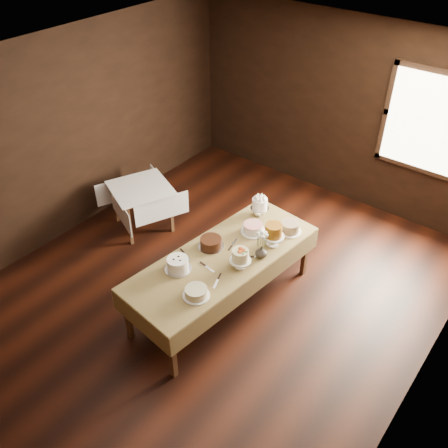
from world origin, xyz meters
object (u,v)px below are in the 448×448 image
cake_meringue (260,207)px  cake_speckled (290,227)px  cake_cream (196,293)px  cake_lattice (253,229)px  cake_chocolate (211,243)px  cake_server_a (210,269)px  cake_server_e (187,257)px  cake_server_c (234,242)px  side_table (141,192)px  cake_swirl (178,264)px  display_table (223,260)px  flower_vase (261,252)px  cake_caramel (273,236)px  cake_server_b (216,284)px  cake_flowers (240,260)px  cake_server_d (260,256)px

cake_meringue → cake_speckled: bearing=-7.4°
cake_speckled → cake_cream: size_ratio=1.00×
cake_lattice → cake_chocolate: bearing=-112.9°
cake_server_a → cake_server_e: same height
cake_lattice → cake_server_c: size_ratio=1.41×
side_table → cake_server_e: size_ratio=4.43×
cake_speckled → cake_swirl: (-0.61, -1.35, 0.01)m
cake_server_a → cake_chocolate: bearing=136.0°
display_table → cake_meringue: 0.96m
cake_speckled → flower_vase: 0.61m
cake_caramel → cake_server_e: 1.03m
cake_speckled → cake_swirl: size_ratio=0.86×
side_table → cake_speckled: 2.29m
cake_cream → cake_server_e: 0.64m
display_table → cake_server_e: (-0.32, -0.26, 0.06)m
cake_meringue → cake_server_e: size_ratio=1.09×
cake_server_a → cake_server_b: bearing=-25.8°
cake_flowers → cake_server_c: cake_flowers is taller
cake_meringue → cake_lattice: bearing=-66.9°
display_table → cake_speckled: bearing=67.8°
flower_vase → cake_server_c: bearing=177.0°
cake_server_e → flower_vase: (0.67, 0.52, 0.07)m
display_table → cake_server_c: bearing=99.5°
cake_server_d → display_table: bearing=172.1°
cake_speckled → cake_caramel: (-0.02, -0.34, 0.07)m
cake_server_b → cake_server_e: 0.56m
cake_server_a → cake_server_e: size_ratio=1.00×
side_table → cake_chocolate: (1.68, -0.47, 0.21)m
display_table → side_table: 1.97m
side_table → cake_meringue: 1.82m
cake_lattice → cake_server_a: 0.85m
cake_server_a → flower_vase: (0.33, 0.53, 0.07)m
cake_meringue → cake_lattice: (0.15, -0.35, -0.06)m
cake_cream → cake_server_d: 0.95m
cake_meringue → cake_speckled: 0.50m
cake_server_b → cake_server_c: 0.74m
cake_speckled → cake_lattice: cake_speckled is taller
cake_flowers → cake_swirl: size_ratio=0.80×
cake_flowers → cake_meringue: bearing=112.9°
cake_flowers → cake_speckled: bearing=84.2°
cake_flowers → cake_cream: (-0.09, -0.64, -0.06)m
display_table → cake_swirl: (-0.26, -0.48, 0.13)m
cake_swirl → cake_server_d: 0.96m
cake_lattice → cake_chocolate: cake_chocolate is taller
cake_server_a → cake_flowers: bearing=52.8°
side_table → cake_lattice: bearing=2.0°
side_table → cake_server_b: 2.31m
cake_speckled → cake_chocolate: cake_speckled is taller
cake_chocolate → cake_cream: (0.39, -0.72, -0.01)m
cake_server_b → cake_server_a: bearing=-144.7°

